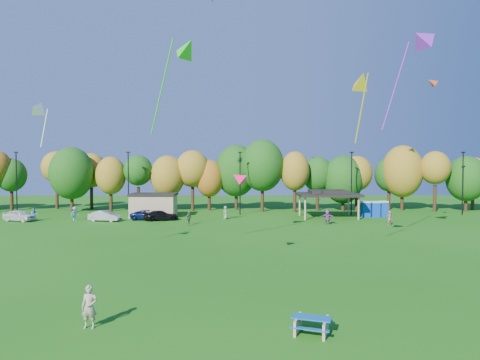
{
  "coord_description": "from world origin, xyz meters",
  "views": [
    {
      "loc": [
        1.75,
        -21.15,
        7.18
      ],
      "look_at": [
        1.86,
        6.0,
        6.23
      ],
      "focal_mm": 32.0,
      "sensor_mm": 36.0,
      "label": 1
    }
  ],
  "objects_px": {
    "car_a": "(19,215)",
    "car_c": "(149,215)",
    "picnic_table": "(312,324)",
    "car_b": "(105,216)",
    "porta_potties": "(375,209)",
    "car_d": "(161,215)",
    "kite_flyer": "(89,307)"
  },
  "relations": [
    {
      "from": "kite_flyer",
      "to": "car_a",
      "type": "distance_m",
      "value": 41.89
    },
    {
      "from": "porta_potties",
      "to": "kite_flyer",
      "type": "bearing_deg",
      "value": -122.24
    },
    {
      "from": "car_c",
      "to": "car_b",
      "type": "bearing_deg",
      "value": 108.5
    },
    {
      "from": "picnic_table",
      "to": "kite_flyer",
      "type": "height_order",
      "value": "kite_flyer"
    },
    {
      "from": "picnic_table",
      "to": "car_b",
      "type": "bearing_deg",
      "value": 137.85
    },
    {
      "from": "car_c",
      "to": "car_d",
      "type": "height_order",
      "value": "car_c"
    },
    {
      "from": "porta_potties",
      "to": "car_d",
      "type": "distance_m",
      "value": 29.18
    },
    {
      "from": "porta_potties",
      "to": "car_c",
      "type": "relative_size",
      "value": 0.81
    },
    {
      "from": "picnic_table",
      "to": "car_c",
      "type": "height_order",
      "value": "car_c"
    },
    {
      "from": "car_b",
      "to": "porta_potties",
      "type": "bearing_deg",
      "value": -73.42
    },
    {
      "from": "car_c",
      "to": "car_d",
      "type": "relative_size",
      "value": 1.05
    },
    {
      "from": "kite_flyer",
      "to": "car_b",
      "type": "xyz_separation_m",
      "value": [
        -10.53,
        35.88,
        -0.28
      ]
    },
    {
      "from": "car_a",
      "to": "car_b",
      "type": "distance_m",
      "value": 10.95
    },
    {
      "from": "picnic_table",
      "to": "car_d",
      "type": "bearing_deg",
      "value": 128.33
    },
    {
      "from": "kite_flyer",
      "to": "car_c",
      "type": "height_order",
      "value": "kite_flyer"
    },
    {
      "from": "porta_potties",
      "to": "car_a",
      "type": "bearing_deg",
      "value": -174.63
    },
    {
      "from": "picnic_table",
      "to": "car_b",
      "type": "distance_m",
      "value": 41.74
    },
    {
      "from": "car_d",
      "to": "porta_potties",
      "type": "bearing_deg",
      "value": -99.92
    },
    {
      "from": "car_d",
      "to": "picnic_table",
      "type": "bearing_deg",
      "value": -177.84
    },
    {
      "from": "kite_flyer",
      "to": "car_b",
      "type": "bearing_deg",
      "value": 105.26
    },
    {
      "from": "car_b",
      "to": "car_d",
      "type": "height_order",
      "value": "car_b"
    },
    {
      "from": "porta_potties",
      "to": "car_b",
      "type": "relative_size",
      "value": 0.92
    },
    {
      "from": "porta_potties",
      "to": "car_d",
      "type": "height_order",
      "value": "porta_potties"
    },
    {
      "from": "car_a",
      "to": "car_b",
      "type": "xyz_separation_m",
      "value": [
        10.95,
        -0.08,
        -0.06
      ]
    },
    {
      "from": "car_b",
      "to": "car_c",
      "type": "xyz_separation_m",
      "value": [
        5.33,
        1.35,
        -0.02
      ]
    },
    {
      "from": "kite_flyer",
      "to": "car_a",
      "type": "relative_size",
      "value": 0.44
    },
    {
      "from": "kite_flyer",
      "to": "car_d",
      "type": "height_order",
      "value": "kite_flyer"
    },
    {
      "from": "picnic_table",
      "to": "car_d",
      "type": "xyz_separation_m",
      "value": [
        -13.15,
        37.29,
        0.23
      ]
    },
    {
      "from": "car_a",
      "to": "car_c",
      "type": "xyz_separation_m",
      "value": [
        16.28,
        1.26,
        -0.08
      ]
    },
    {
      "from": "picnic_table",
      "to": "car_a",
      "type": "xyz_separation_m",
      "value": [
        -31.15,
        36.61,
        0.31
      ]
    },
    {
      "from": "picnic_table",
      "to": "kite_flyer",
      "type": "bearing_deg",
      "value": -164.93
    },
    {
      "from": "kite_flyer",
      "to": "car_d",
      "type": "bearing_deg",
      "value": 94.32
    }
  ]
}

